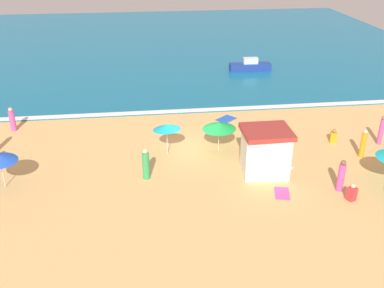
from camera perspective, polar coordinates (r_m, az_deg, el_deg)
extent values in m
plane|color=#E5B26B|center=(26.91, -0.24, -0.86)|extent=(60.00, 60.00, 0.00)
cube|color=#146B93|center=(53.27, -3.94, 13.02)|extent=(60.00, 44.00, 0.10)
cube|color=white|center=(32.57, -1.57, 4.35)|extent=(57.00, 0.70, 0.01)
cube|color=white|center=(24.33, 9.55, -1.24)|extent=(2.61, 2.36, 2.37)
cube|color=#A5332D|center=(23.76, 9.78, 1.58)|extent=(2.62, 2.33, 0.26)
cylinder|color=silver|center=(26.55, 3.53, 0.89)|extent=(0.05, 0.05, 1.82)
cone|color=green|center=(26.23, 3.57, 2.39)|extent=(2.47, 2.46, 0.45)
cylinder|color=silver|center=(24.83, -23.63, -3.28)|extent=(0.05, 0.05, 1.91)
cylinder|color=silver|center=(26.18, -3.29, 0.60)|extent=(0.05, 0.05, 1.90)
cone|color=#19B7C6|center=(25.83, -3.33, 2.27)|extent=(2.25, 2.26, 0.48)
cylinder|color=green|center=(23.76, -6.05, -2.87)|extent=(0.42, 0.42, 1.54)
sphere|color=beige|center=(23.34, -6.15, -0.96)|extent=(0.28, 0.28, 0.28)
cylinder|color=#D84CA5|center=(29.86, 23.51, 1.47)|extent=(0.37, 0.37, 1.69)
sphere|color=#9E6B47|center=(29.51, 23.84, 3.16)|extent=(0.26, 0.26, 0.26)
cylinder|color=orange|center=(27.76, 21.47, -0.16)|extent=(0.39, 0.39, 1.54)
sphere|color=beige|center=(27.40, 21.77, 1.51)|extent=(0.28, 0.28, 0.28)
cube|color=orange|center=(29.23, 18.01, 0.83)|extent=(0.47, 0.47, 0.70)
sphere|color=#9E6B47|center=(29.04, 18.13, 1.66)|extent=(0.25, 0.25, 0.25)
cube|color=red|center=(23.45, 20.19, -6.14)|extent=(0.52, 0.52, 0.70)
sphere|color=beige|center=(23.21, 20.36, -5.17)|extent=(0.25, 0.25, 0.25)
cylinder|color=#D84CA5|center=(23.85, 18.92, -4.18)|extent=(0.48, 0.48, 1.53)
sphere|color=brown|center=(23.44, 19.24, -2.31)|extent=(0.27, 0.27, 0.27)
cylinder|color=#D84CA5|center=(31.74, -22.45, 2.81)|extent=(0.38, 0.38, 1.39)
sphere|color=#DBA884|center=(31.45, -22.71, 4.18)|extent=(0.28, 0.28, 0.28)
cube|color=blue|center=(31.48, 4.50, 3.27)|extent=(1.70, 1.65, 0.01)
cube|color=white|center=(25.72, 11.42, -2.80)|extent=(1.52, 1.57, 0.01)
cube|color=#D84CA5|center=(23.18, 11.71, -6.34)|extent=(1.02, 1.37, 0.01)
cube|color=navy|center=(42.58, 7.62, 9.97)|extent=(3.93, 1.12, 0.69)
cube|color=silver|center=(42.41, 7.67, 10.78)|extent=(1.38, 0.65, 0.56)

